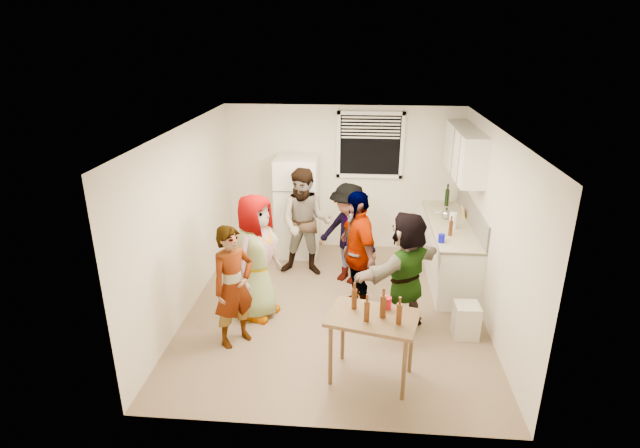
# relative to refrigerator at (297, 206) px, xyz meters

# --- Properties ---
(room) EXTENTS (4.00, 4.50, 2.50)m
(room) POSITION_rel_refrigerator_xyz_m (0.75, -1.88, -0.85)
(room) COLOR silver
(room) RESTS_ON ground
(window) EXTENTS (1.12, 0.10, 1.06)m
(window) POSITION_rel_refrigerator_xyz_m (1.20, 0.33, 1.00)
(window) COLOR white
(window) RESTS_ON room
(refrigerator) EXTENTS (0.70, 0.70, 1.70)m
(refrigerator) POSITION_rel_refrigerator_xyz_m (0.00, 0.00, 0.00)
(refrigerator) COLOR white
(refrigerator) RESTS_ON ground
(counter_lower) EXTENTS (0.60, 2.20, 0.86)m
(counter_lower) POSITION_rel_refrigerator_xyz_m (2.45, -0.73, -0.42)
(counter_lower) COLOR white
(counter_lower) RESTS_ON ground
(countertop) EXTENTS (0.64, 2.22, 0.04)m
(countertop) POSITION_rel_refrigerator_xyz_m (2.45, -0.73, 0.03)
(countertop) COLOR beige
(countertop) RESTS_ON counter_lower
(backsplash) EXTENTS (0.03, 2.20, 0.36)m
(backsplash) POSITION_rel_refrigerator_xyz_m (2.74, -0.73, 0.23)
(backsplash) COLOR #ACA79E
(backsplash) RESTS_ON countertop
(upper_cabinets) EXTENTS (0.34, 1.60, 0.70)m
(upper_cabinets) POSITION_rel_refrigerator_xyz_m (2.58, -0.53, 1.10)
(upper_cabinets) COLOR white
(upper_cabinets) RESTS_ON room
(kettle) EXTENTS (0.26, 0.23, 0.19)m
(kettle) POSITION_rel_refrigerator_xyz_m (2.40, -0.53, 0.05)
(kettle) COLOR silver
(kettle) RESTS_ON countertop
(paper_towel) EXTENTS (0.11, 0.11, 0.24)m
(paper_towel) POSITION_rel_refrigerator_xyz_m (2.43, -0.95, 0.05)
(paper_towel) COLOR white
(paper_towel) RESTS_ON countertop
(wine_bottle) EXTENTS (0.07, 0.07, 0.28)m
(wine_bottle) POSITION_rel_refrigerator_xyz_m (2.50, 0.10, 0.05)
(wine_bottle) COLOR black
(wine_bottle) RESTS_ON countertop
(beer_bottle_counter) EXTENTS (0.06, 0.06, 0.22)m
(beer_bottle_counter) POSITION_rel_refrigerator_xyz_m (2.35, -1.24, 0.05)
(beer_bottle_counter) COLOR #47230C
(beer_bottle_counter) RESTS_ON countertop
(blue_cup) EXTENTS (0.09, 0.09, 0.12)m
(blue_cup) POSITION_rel_refrigerator_xyz_m (2.19, -1.50, 0.05)
(blue_cup) COLOR #0A0DC6
(blue_cup) RESTS_ON countertop
(picture_frame) EXTENTS (0.02, 0.18, 0.15)m
(picture_frame) POSITION_rel_refrigerator_xyz_m (2.67, -0.44, 0.13)
(picture_frame) COLOR #D8AB54
(picture_frame) RESTS_ON countertop
(trash_bin) EXTENTS (0.31, 0.31, 0.45)m
(trash_bin) POSITION_rel_refrigerator_xyz_m (2.43, -2.40, -0.60)
(trash_bin) COLOR beige
(trash_bin) RESTS_ON ground
(serving_table) EXTENTS (1.06, 0.83, 0.79)m
(serving_table) POSITION_rel_refrigerator_xyz_m (1.23, -3.33, -0.85)
(serving_table) COLOR brown
(serving_table) RESTS_ON ground
(beer_bottle_table) EXTENTS (0.07, 0.07, 0.26)m
(beer_bottle_table) POSITION_rel_refrigerator_xyz_m (1.33, -3.34, -0.06)
(beer_bottle_table) COLOR #47230C
(beer_bottle_table) RESTS_ON serving_table
(red_cup) EXTENTS (0.10, 0.10, 0.13)m
(red_cup) POSITION_rel_refrigerator_xyz_m (1.38, -3.15, -0.06)
(red_cup) COLOR #B10B1C
(red_cup) RESTS_ON serving_table
(guest_grey) EXTENTS (1.90, 1.40, 0.55)m
(guest_grey) POSITION_rel_refrigerator_xyz_m (-0.28, -2.10, -0.85)
(guest_grey) COLOR #949494
(guest_grey) RESTS_ON ground
(guest_stripe) EXTENTS (1.51, 1.44, 0.37)m
(guest_stripe) POSITION_rel_refrigerator_xyz_m (-0.42, -2.75, -0.85)
(guest_stripe) COLOR #141933
(guest_stripe) RESTS_ON ground
(guest_back_left) EXTENTS (0.93, 1.76, 0.65)m
(guest_back_left) POSITION_rel_refrigerator_xyz_m (0.23, -0.80, -0.85)
(guest_back_left) COLOR brown
(guest_back_left) RESTS_ON ground
(guest_back_right) EXTENTS (1.67, 1.86, 0.58)m
(guest_back_right) POSITION_rel_refrigerator_xyz_m (0.90, -0.99, -0.85)
(guest_back_right) COLOR #3C3C41
(guest_back_right) RESTS_ON ground
(guest_black) EXTENTS (1.97, 1.59, 0.42)m
(guest_black) POSITION_rel_refrigerator_xyz_m (1.03, -1.83, -0.85)
(guest_black) COLOR black
(guest_black) RESTS_ON ground
(guest_orange) EXTENTS (2.16, 2.16, 0.47)m
(guest_orange) POSITION_rel_refrigerator_xyz_m (1.66, -2.23, -0.85)
(guest_orange) COLOR #ED8354
(guest_orange) RESTS_ON ground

